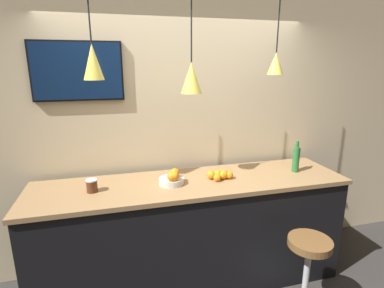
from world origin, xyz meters
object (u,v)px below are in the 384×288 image
object	(u,v)px
spread_jar	(92,186)
bar_stool	(307,265)
mounted_tv	(78,71)
fruit_bowl	(172,179)
juice_bottle	(296,159)

from	to	relation	value
spread_jar	bar_stool	bearing A→B (deg)	-21.99
spread_jar	mounted_tv	size ratio (longest dim) A/B	0.14
fruit_bowl	spread_jar	bearing A→B (deg)	178.71
bar_stool	juice_bottle	xyz separation A→B (m)	(0.27, 0.67, 0.68)
bar_stool	fruit_bowl	xyz separation A→B (m)	(-0.97, 0.65, 0.60)
juice_bottle	mounted_tv	bearing A→B (deg)	167.82
mounted_tv	spread_jar	bearing A→B (deg)	-80.99
juice_bottle	bar_stool	bearing A→B (deg)	-111.74
bar_stool	fruit_bowl	world-z (taller)	fruit_bowl
fruit_bowl	juice_bottle	bearing A→B (deg)	0.70
mounted_tv	bar_stool	bearing A→B (deg)	-32.50
juice_bottle	fruit_bowl	bearing A→B (deg)	-179.30
mounted_tv	fruit_bowl	bearing A→B (deg)	-30.80
bar_stool	mounted_tv	distance (m)	2.54
fruit_bowl	juice_bottle	xyz separation A→B (m)	(1.24, 0.02, 0.08)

